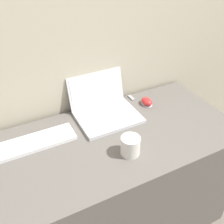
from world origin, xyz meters
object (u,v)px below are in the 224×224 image
object	(u,v)px
laptop	(104,108)
usb_stick	(131,98)
external_keyboard	(31,144)
drink_cup	(131,145)
computer_mouse	(147,102)

from	to	relation	value
laptop	usb_stick	world-z (taller)	laptop
external_keyboard	usb_stick	xyz separation A→B (m)	(0.68, 0.15, -0.01)
external_keyboard	laptop	bearing A→B (deg)	9.08
drink_cup	computer_mouse	world-z (taller)	drink_cup
usb_stick	computer_mouse	bearing A→B (deg)	-64.73
usb_stick	drink_cup	bearing A→B (deg)	-120.82
computer_mouse	external_keyboard	size ratio (longest dim) A/B	0.19
computer_mouse	usb_stick	xyz separation A→B (m)	(-0.05, 0.10, -0.02)
computer_mouse	external_keyboard	world-z (taller)	computer_mouse
computer_mouse	usb_stick	bearing A→B (deg)	115.27
laptop	drink_cup	xyz separation A→B (m)	(-0.03, -0.35, 0.01)
computer_mouse	drink_cup	bearing A→B (deg)	-133.25
drink_cup	computer_mouse	size ratio (longest dim) A/B	1.11
laptop	computer_mouse	bearing A→B (deg)	-5.20
drink_cup	usb_stick	xyz separation A→B (m)	(0.26, 0.43, -0.05)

